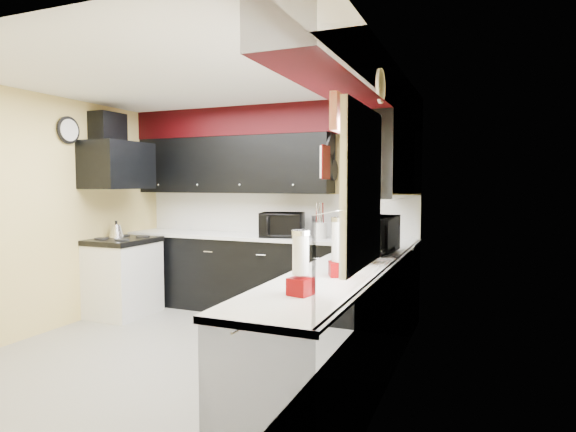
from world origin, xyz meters
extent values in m
plane|color=gray|center=(0.00, 0.00, 0.00)|extent=(3.60, 3.60, 0.00)
cube|color=#E0C666|center=(0.00, 1.80, 1.25)|extent=(3.60, 0.06, 2.50)
cube|color=#E0C666|center=(1.80, 0.00, 1.25)|extent=(0.06, 3.60, 2.50)
cube|color=#E0C666|center=(-1.80, 0.00, 1.25)|extent=(0.06, 3.60, 2.50)
cube|color=white|center=(0.00, 0.00, 2.50)|extent=(3.60, 3.60, 0.06)
cube|color=black|center=(0.00, 1.50, 0.45)|extent=(3.60, 0.60, 0.90)
cube|color=black|center=(1.50, -0.30, 0.45)|extent=(0.60, 3.00, 0.90)
cube|color=white|center=(0.00, 1.50, 0.92)|extent=(3.62, 0.64, 0.04)
cube|color=white|center=(1.50, -0.30, 0.92)|extent=(0.64, 3.02, 0.04)
cube|color=white|center=(0.00, 1.79, 1.19)|extent=(3.60, 0.02, 0.50)
cube|color=white|center=(1.79, 0.00, 1.19)|extent=(0.02, 3.60, 0.50)
cube|color=black|center=(-0.50, 1.62, 1.80)|extent=(2.60, 0.35, 0.70)
cube|color=black|center=(1.62, 0.90, 1.80)|extent=(0.35, 1.80, 0.70)
cube|color=black|center=(0.00, 1.62, 2.33)|extent=(3.60, 0.36, 0.35)
cube|color=black|center=(1.62, -0.18, 2.33)|extent=(0.36, 3.24, 0.35)
cube|color=white|center=(-1.50, 0.75, 0.43)|extent=(0.60, 0.75, 0.86)
cube|color=black|center=(-1.50, 0.75, 0.89)|extent=(0.62, 0.77, 0.06)
cube|color=black|center=(-1.55, 0.75, 1.78)|extent=(0.50, 0.78, 0.55)
cube|color=black|center=(-1.68, 0.75, 2.20)|extent=(0.24, 0.40, 0.40)
cube|color=red|center=(1.73, -0.90, 1.95)|extent=(0.04, 0.88, 0.20)
cube|color=white|center=(0.83, 1.30, 1.80)|extent=(0.03, 0.26, 0.35)
imported|color=black|center=(0.26, 1.43, 1.08)|extent=(0.57, 0.51, 0.29)
imported|color=black|center=(1.49, 0.60, 1.11)|extent=(0.46, 0.63, 0.33)
cylinder|color=white|center=(0.72, 1.48, 1.03)|extent=(0.18, 0.18, 0.18)
cube|color=black|center=(1.00, 1.58, 1.06)|extent=(0.16, 0.19, 0.24)
camera|label=1|loc=(2.47, -3.74, 1.58)|focal=30.00mm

